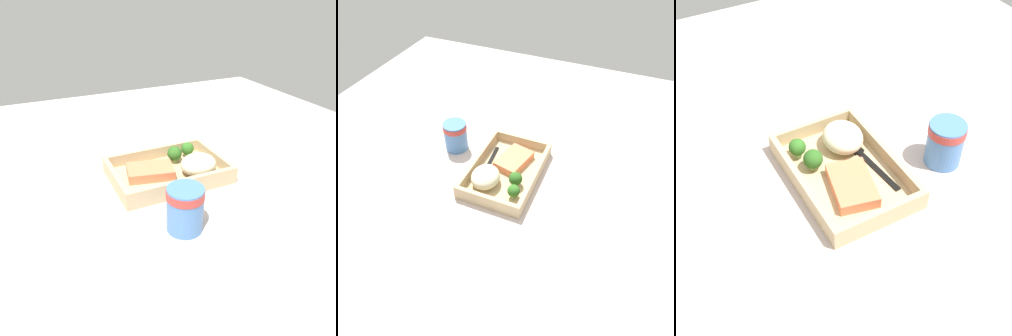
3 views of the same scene
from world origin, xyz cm
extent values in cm
cube|color=beige|center=(0.00, 0.00, -1.00)|extent=(160.00, 160.00, 2.00)
cube|color=tan|center=(0.00, 0.00, 0.60)|extent=(28.67, 19.51, 1.20)
cube|color=tan|center=(0.00, -9.16, 2.81)|extent=(28.67, 1.20, 3.21)
cube|color=tan|center=(0.00, 9.16, 2.81)|extent=(28.67, 1.20, 3.21)
cube|color=tan|center=(-13.73, 0.00, 2.81)|extent=(1.20, 17.11, 3.21)
cube|color=tan|center=(13.73, 0.00, 2.81)|extent=(1.20, 17.11, 3.21)
cube|color=#E47950|center=(-4.53, 0.76, 2.41)|extent=(12.85, 9.95, 2.42)
ellipsoid|color=beige|center=(6.81, -3.48, 3.90)|extent=(9.19, 8.08, 5.40)
cylinder|color=#85A563|center=(8.62, 5.87, 2.05)|extent=(1.33, 1.33, 1.70)
sphere|color=#306921|center=(8.62, 5.87, 3.86)|extent=(3.50, 3.50, 3.50)
cylinder|color=#7D9751|center=(4.07, 4.63, 1.99)|extent=(1.49, 1.49, 1.57)
sphere|color=#2C5F1E|center=(4.07, 4.63, 3.85)|extent=(3.91, 3.91, 3.91)
cube|color=black|center=(-2.84, -6.20, 1.42)|extent=(12.45, 2.30, 0.44)
cube|color=black|center=(5.02, -5.43, 1.42)|extent=(3.60, 2.52, 0.44)
cylinder|color=#4776B4|center=(-5.49, -19.82, 4.79)|extent=(7.32, 7.32, 9.59)
cylinder|color=#B23833|center=(-5.49, -19.82, 8.33)|extent=(7.54, 7.54, 1.73)
cube|color=white|center=(23.21, 9.37, 0.12)|extent=(13.97, 16.97, 0.24)
camera|label=1|loc=(-30.32, -65.59, 43.05)|focal=35.00mm
camera|label=2|loc=(64.86, 27.19, 69.89)|focal=35.00mm
camera|label=3|loc=(-55.80, 30.94, 67.01)|focal=50.00mm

